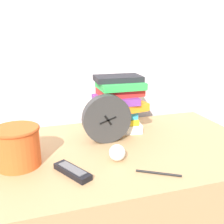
% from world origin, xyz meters
% --- Properties ---
extents(wall_back, '(6.00, 0.04, 2.40)m').
position_xyz_m(wall_back, '(0.00, 0.76, 1.20)').
color(wall_back, silver).
rests_on(wall_back, ground_plane).
extents(desk, '(1.39, 0.69, 0.70)m').
position_xyz_m(desk, '(0.00, 0.35, 0.35)').
color(desk, tan).
rests_on(desk, ground_plane).
extents(desk_clock, '(0.21, 0.04, 0.21)m').
position_xyz_m(desk_clock, '(0.07, 0.42, 0.81)').
color(desk_clock, '#333333').
rests_on(desk_clock, desk).
extents(book_stack, '(0.26, 0.21, 0.27)m').
position_xyz_m(book_stack, '(0.16, 0.53, 0.84)').
color(book_stack, white).
rests_on(book_stack, desk).
extents(basket, '(0.17, 0.17, 0.14)m').
position_xyz_m(basket, '(-0.29, 0.31, 0.78)').
color(basket, '#E05623').
rests_on(basket, desk).
extents(tv_remote, '(0.12, 0.16, 0.02)m').
position_xyz_m(tv_remote, '(-0.12, 0.19, 0.71)').
color(tv_remote, black).
rests_on(tv_remote, desk).
extents(crumpled_paper_ball, '(0.06, 0.06, 0.06)m').
position_xyz_m(crumpled_paper_ball, '(0.06, 0.24, 0.73)').
color(crumpled_paper_ball, white).
rests_on(crumpled_paper_ball, desk).
extents(pen, '(0.14, 0.09, 0.01)m').
position_xyz_m(pen, '(0.16, 0.10, 0.71)').
color(pen, black).
rests_on(pen, desk).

